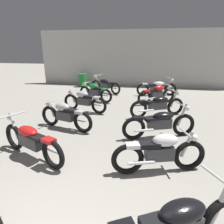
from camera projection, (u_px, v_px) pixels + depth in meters
The scene contains 12 objects.
back_wall at pixel (134, 59), 13.04m from camera, with size 12.85×0.24×3.60m, color #BCBAB7.
motorcycle_left_row_1 at pixel (31, 140), 4.56m from camera, with size 2.02×1.07×0.97m.
motorcycle_left_row_2 at pixel (65, 115), 6.25m from camera, with size 1.93×0.70×0.88m.
motorcycle_left_row_3 at pixel (84, 101), 7.96m from camera, with size 1.94×0.65×0.88m.
motorcycle_left_row_4 at pixel (95, 92), 9.60m from camera, with size 1.85×0.88×0.88m.
motorcycle_left_row_5 at pixel (105, 85), 11.40m from camera, with size 1.94×1.19×0.97m.
motorcycle_right_row_1 at pixel (160, 152), 4.03m from camera, with size 1.91×0.75×0.88m.
motorcycle_right_row_2 at pixel (160, 123), 5.62m from camera, with size 2.06×0.99×0.97m.
motorcycle_right_row_3 at pixel (158, 105), 7.38m from camera, with size 1.99×1.12×0.97m.
motorcycle_right_row_4 at pixel (157, 94), 9.12m from camera, with size 1.71×1.17×0.88m.
motorcycle_right_row_5 at pixel (157, 87), 10.69m from camera, with size 2.14×0.81×0.97m.
oil_drum at pixel (83, 80), 13.23m from camera, with size 0.59×0.59×0.85m.
Camera 1 is at (1.14, -0.93, 2.46)m, focal length 31.98 mm.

